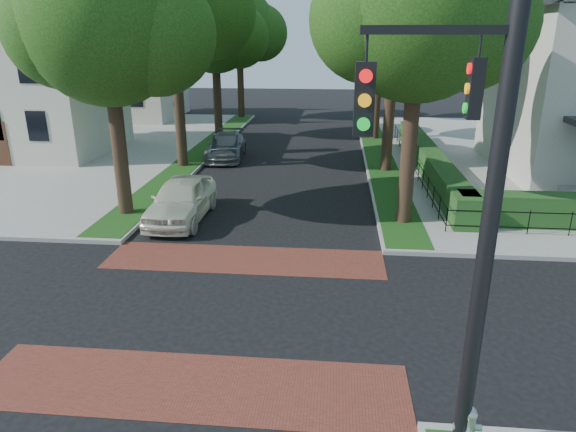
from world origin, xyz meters
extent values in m
plane|color=black|center=(0.00, 0.00, 0.00)|extent=(120.00, 120.00, 0.00)
cube|color=maroon|center=(0.00, 3.20, 0.01)|extent=(9.00, 2.20, 0.01)
cube|color=maroon|center=(0.00, -3.20, 0.01)|extent=(9.00, 2.20, 0.01)
cube|color=#194513|center=(5.40, 19.10, 0.16)|extent=(1.60, 29.80, 0.02)
cube|color=#194513|center=(-5.40, 19.10, 0.16)|extent=(1.60, 29.80, 0.02)
cylinder|color=black|center=(5.50, 7.00, 3.83)|extent=(0.56, 0.56, 7.35)
sphere|color=#12370F|center=(5.50, 7.00, 7.71)|extent=(6.20, 6.20, 6.20)
sphere|color=#12370F|center=(7.21, 7.30, 7.31)|extent=(4.65, 4.65, 4.65)
sphere|color=#12370F|center=(3.95, 6.80, 7.41)|extent=(4.34, 4.34, 4.34)
cylinder|color=black|center=(5.50, 15.00, 4.00)|extent=(0.56, 0.56, 7.70)
sphere|color=#12370F|center=(5.50, 15.00, 8.07)|extent=(6.60, 6.60, 6.60)
sphere|color=#12370F|center=(7.31, 15.30, 7.67)|extent=(4.95, 4.95, 4.95)
sphere|color=#12370F|center=(3.85, 14.80, 7.77)|extent=(4.62, 4.62, 4.62)
sphere|color=#12370F|center=(5.60, 16.65, 8.57)|extent=(4.29, 4.29, 4.29)
cylinder|color=black|center=(5.50, 24.00, 3.47)|extent=(0.56, 0.56, 6.65)
sphere|color=#12370F|center=(5.50, 24.00, 6.99)|extent=(5.80, 5.80, 5.80)
sphere|color=#12370F|center=(7.09, 24.30, 6.59)|extent=(4.35, 4.35, 4.35)
sphere|color=#12370F|center=(4.05, 23.80, 6.69)|extent=(4.06, 4.06, 4.06)
sphere|color=#12370F|center=(5.60, 25.45, 7.49)|extent=(3.77, 3.77, 3.77)
cylinder|color=black|center=(5.50, 33.00, 3.65)|extent=(0.56, 0.56, 7.00)
sphere|color=#12370F|center=(5.50, 33.00, 7.35)|extent=(6.00, 6.00, 6.00)
sphere|color=#12370F|center=(7.15, 33.30, 6.95)|extent=(4.50, 4.50, 4.50)
sphere|color=#12370F|center=(4.00, 32.80, 7.05)|extent=(4.20, 4.20, 4.20)
sphere|color=#12370F|center=(5.60, 34.50, 7.85)|extent=(3.90, 3.90, 3.90)
cylinder|color=black|center=(-5.50, 7.00, 3.65)|extent=(0.56, 0.56, 7.00)
sphere|color=#12370F|center=(-5.50, 7.00, 7.35)|extent=(6.00, 6.00, 6.00)
sphere|color=#12370F|center=(-3.85, 7.30, 6.95)|extent=(4.50, 4.50, 4.50)
sphere|color=#12370F|center=(-7.00, 6.80, 7.05)|extent=(4.20, 4.20, 4.20)
sphere|color=#12370F|center=(-5.40, 8.50, 7.85)|extent=(3.90, 3.90, 3.90)
cylinder|color=black|center=(-5.50, 15.00, 4.17)|extent=(0.56, 0.56, 8.05)
sphere|color=#12370F|center=(-5.50, 15.00, 8.43)|extent=(6.40, 6.40, 6.40)
sphere|color=#12370F|center=(-3.74, 15.30, 8.03)|extent=(4.80, 4.80, 4.80)
sphere|color=#12370F|center=(-7.10, 14.80, 8.13)|extent=(4.48, 4.48, 4.48)
cylinder|color=black|center=(-5.50, 24.00, 3.58)|extent=(0.56, 0.56, 6.86)
sphere|color=#12370F|center=(-5.50, 24.00, 7.21)|extent=(5.60, 5.60, 5.60)
sphere|color=#12370F|center=(-3.96, 24.30, 6.81)|extent=(4.20, 4.20, 4.20)
sphere|color=#12370F|center=(-6.90, 23.80, 6.91)|extent=(3.92, 3.92, 3.92)
sphere|color=#12370F|center=(-5.40, 25.40, 7.71)|extent=(3.64, 3.64, 3.64)
cylinder|color=black|center=(-5.50, 33.00, 3.72)|extent=(0.56, 0.56, 7.14)
sphere|color=#12370F|center=(-5.50, 33.00, 7.49)|extent=(6.20, 6.20, 6.20)
sphere|color=#12370F|center=(-3.79, 33.30, 7.09)|extent=(4.65, 4.65, 4.65)
sphere|color=#12370F|center=(-7.05, 32.80, 7.19)|extent=(4.34, 4.34, 4.34)
sphere|color=#12370F|center=(-5.40, 34.55, 7.99)|extent=(4.03, 4.03, 4.03)
cube|color=#18451C|center=(7.70, 15.00, 0.75)|extent=(1.00, 18.00, 1.20)
cube|color=beige|center=(-15.50, 18.00, 3.40)|extent=(9.00, 8.00, 6.50)
cube|color=maroon|center=(-12.80, 16.40, 8.47)|extent=(0.80, 0.80, 3.64)
cube|color=beige|center=(-15.50, 32.00, 3.40)|extent=(9.00, 8.00, 6.50)
cube|color=maroon|center=(-12.80, 30.40, 8.47)|extent=(0.80, 0.80, 3.64)
cylinder|color=black|center=(5.10, -4.60, 4.15)|extent=(0.26, 0.26, 8.00)
cube|color=black|center=(4.10, -4.60, 6.95)|extent=(2.00, 0.12, 0.12)
cube|color=black|center=(5.10, -3.70, 6.95)|extent=(0.12, 1.80, 0.12)
cube|color=black|center=(3.20, -4.60, 6.05)|extent=(0.28, 0.22, 1.00)
cylinder|color=red|center=(3.20, -4.73, 6.37)|extent=(0.18, 0.05, 0.18)
cylinder|color=orange|center=(3.20, -4.73, 6.05)|extent=(0.18, 0.05, 0.18)
cylinder|color=#0CB226|center=(3.20, -4.73, 5.73)|extent=(0.18, 0.05, 0.18)
cube|color=black|center=(5.10, -2.90, 6.05)|extent=(0.22, 0.28, 1.00)
cylinder|color=red|center=(4.97, -2.90, 6.37)|extent=(0.05, 0.18, 0.18)
cylinder|color=orange|center=(4.97, -2.90, 6.05)|extent=(0.05, 0.18, 0.18)
cylinder|color=#0CB226|center=(4.97, -2.90, 5.73)|extent=(0.05, 0.18, 0.18)
imported|color=silver|center=(-3.12, 6.81, 0.84)|extent=(2.00, 4.93, 1.68)
imported|color=#212931|center=(-3.60, 17.40, 0.68)|extent=(2.03, 4.31, 1.36)
imported|color=slate|center=(-3.60, 17.52, 0.72)|extent=(2.36, 5.11, 1.45)
cylinder|color=#B0AFB2|center=(5.20, -4.60, 0.57)|extent=(0.32, 0.32, 0.63)
sphere|color=#B0AFB2|center=(5.20, -4.60, 0.90)|extent=(0.27, 0.27, 0.27)
cylinder|color=#B0AFB2|center=(5.20, -4.60, 1.03)|extent=(0.09, 0.09, 0.08)
cylinder|color=#B0AFB2|center=(5.37, -4.60, 0.62)|extent=(0.16, 0.15, 0.11)
cylinder|color=#B0AFB2|center=(5.03, -4.60, 0.62)|extent=(0.16, 0.15, 0.11)
camera|label=1|loc=(2.83, -11.86, 6.88)|focal=32.00mm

